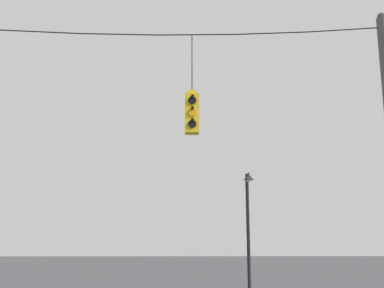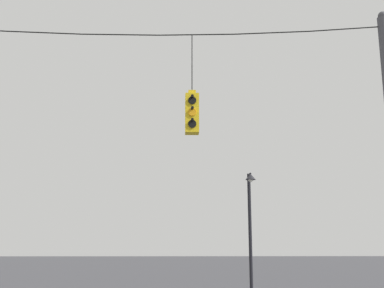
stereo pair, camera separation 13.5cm
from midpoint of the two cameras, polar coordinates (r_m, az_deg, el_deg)
name	(u,v)px [view 1 (the left image)]	position (r m, az deg, el deg)	size (l,w,h in m)	color
span_wire	(120,30)	(12.94, -8.84, 13.17)	(13.90, 0.03, 0.36)	black
traffic_light_over_intersection	(192,113)	(12.09, -0.32, 3.71)	(0.34, 0.46, 2.64)	yellow
street_lamp	(248,219)	(17.45, 6.49, -8.78)	(0.37, 0.65, 4.83)	black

